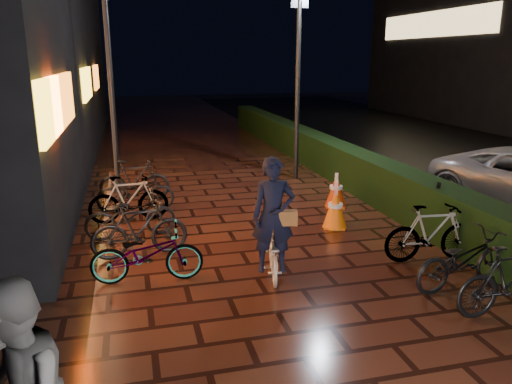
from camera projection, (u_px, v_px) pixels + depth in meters
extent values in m
plane|color=#381911|center=(303.00, 290.00, 7.39)|extent=(80.00, 80.00, 0.00)
cube|color=black|center=(318.00, 151.00, 15.53)|extent=(0.70, 20.00, 1.00)
cube|color=yellow|center=(50.00, 109.00, 7.30)|extent=(0.08, 2.00, 0.90)
cube|color=orange|center=(62.00, 101.00, 8.70)|extent=(0.08, 3.00, 0.90)
cube|color=yellow|center=(87.00, 84.00, 14.31)|extent=(0.08, 2.80, 0.90)
cube|color=orange|center=(96.00, 77.00, 18.99)|extent=(0.08, 2.20, 0.90)
cube|color=#FFD88C|center=(433.00, 24.00, 26.12)|extent=(0.06, 10.00, 1.30)
cylinder|color=black|center=(297.00, 92.00, 13.57)|extent=(0.14, 0.14, 4.83)
cube|color=black|center=(299.00, 1.00, 12.96)|extent=(0.47, 0.10, 0.33)
cylinder|color=black|center=(112.00, 94.00, 12.14)|extent=(0.17, 0.17, 4.94)
imported|color=silver|center=(272.00, 254.00, 7.82)|extent=(0.73, 1.40, 0.70)
imported|color=black|center=(273.00, 215.00, 7.54)|extent=(0.73, 0.56, 1.79)
cube|color=#9B5A2A|center=(287.00, 218.00, 7.54)|extent=(0.33, 0.20, 0.23)
cone|color=orange|center=(335.00, 209.00, 10.03)|extent=(0.49, 0.49, 0.78)
cone|color=#E83D0C|center=(336.00, 190.00, 11.40)|extent=(0.49, 0.49, 0.78)
cube|color=orange|center=(334.00, 226.00, 10.13)|extent=(0.56, 0.56, 0.03)
cube|color=#FF5B0D|center=(335.00, 206.00, 11.50)|extent=(0.56, 0.56, 0.03)
cube|color=red|center=(336.00, 183.00, 10.63)|extent=(0.74, 1.56, 0.08)
cube|color=black|center=(432.00, 211.00, 9.70)|extent=(0.71, 0.63, 0.04)
cylinder|color=black|center=(430.00, 227.00, 9.49)|extent=(0.04, 0.04, 0.41)
cylinder|color=black|center=(447.00, 223.00, 9.71)|extent=(0.04, 0.04, 0.41)
cylinder|color=black|center=(415.00, 221.00, 9.81)|extent=(0.04, 0.04, 0.41)
cylinder|color=black|center=(432.00, 218.00, 10.04)|extent=(0.04, 0.04, 0.41)
cube|color=#0D17B0|center=(433.00, 202.00, 9.66)|extent=(0.52, 0.47, 0.33)
cylinder|color=black|center=(434.00, 206.00, 9.45)|extent=(0.21, 0.47, 1.05)
imported|color=black|center=(129.00, 199.00, 10.34)|extent=(1.68, 0.64, 0.99)
imported|color=black|center=(134.00, 180.00, 11.89)|extent=(1.67, 0.56, 0.99)
imported|color=black|center=(135.00, 192.00, 11.06)|extent=(1.71, 0.65, 0.89)
imported|color=black|center=(147.00, 254.00, 7.56)|extent=(1.73, 0.72, 0.89)
imported|color=black|center=(140.00, 229.00, 8.51)|extent=(1.68, 0.65, 0.99)
imported|color=black|center=(130.00, 215.00, 9.43)|extent=(1.74, 0.74, 0.89)
imported|color=black|center=(431.00, 233.00, 8.33)|extent=(1.68, 0.61, 0.99)
imported|color=black|center=(511.00, 280.00, 6.58)|extent=(1.66, 0.51, 0.99)
imported|color=black|center=(463.00, 260.00, 7.34)|extent=(1.76, 0.83, 0.89)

